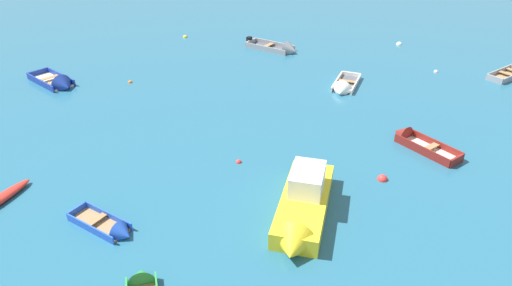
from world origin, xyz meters
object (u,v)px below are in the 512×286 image
object	(u,v)px
motor_launch_yellow_back_row_center	(303,207)
mooring_buoy_between_boats_left	(130,82)
rowboat_deep_blue_near_camera	(59,84)
mooring_buoy_central	(185,37)
rowboat_blue_center	(113,229)
mooring_buoy_near_foreground	(239,162)
rowboat_grey_far_left	(282,49)
rowboat_maroon_far_right	(413,140)
mooring_buoy_between_boats_right	(399,45)
mooring_buoy_outer_edge	(436,72)
mooring_buoy_trailing	(382,180)
rowboat_white_distant_center	(343,89)

from	to	relation	value
motor_launch_yellow_back_row_center	mooring_buoy_between_boats_left	xyz separation A→B (m)	(-13.13, 12.02, -0.57)
rowboat_deep_blue_near_camera	mooring_buoy_central	xyz separation A→B (m)	(4.52, 12.33, -0.20)
rowboat_blue_center	mooring_buoy_between_boats_left	distance (m)	15.55
mooring_buoy_near_foreground	mooring_buoy_central	distance (m)	21.30
rowboat_grey_far_left	mooring_buoy_central	xyz separation A→B (m)	(-8.95, 2.15, -0.21)
rowboat_maroon_far_right	mooring_buoy_between_boats_left	world-z (taller)	rowboat_maroon_far_right
rowboat_deep_blue_near_camera	mooring_buoy_central	size ratio (longest dim) A/B	10.85
motor_launch_yellow_back_row_center	rowboat_deep_blue_near_camera	world-z (taller)	motor_launch_yellow_back_row_center
mooring_buoy_between_boats_left	mooring_buoy_between_boats_right	bearing A→B (deg)	33.46
motor_launch_yellow_back_row_center	mooring_buoy_outer_edge	bearing A→B (deg)	67.22
mooring_buoy_outer_edge	rowboat_maroon_far_right	bearing A→B (deg)	-103.56
mooring_buoy_near_foreground	rowboat_blue_center	bearing A→B (deg)	-121.48
motor_launch_yellow_back_row_center	mooring_buoy_trailing	distance (m)	4.84
rowboat_maroon_far_right	mooring_buoy_trailing	world-z (taller)	rowboat_maroon_far_right
rowboat_white_distant_center	rowboat_deep_blue_near_camera	xyz separation A→B (m)	(-18.60, -3.10, 0.04)
rowboat_white_distant_center	mooring_buoy_between_boats_right	size ratio (longest dim) A/B	8.23
rowboat_white_distant_center	mooring_buoy_outer_edge	distance (m)	8.07
rowboat_maroon_far_right	mooring_buoy_near_foreground	xyz separation A→B (m)	(-8.49, -3.58, -0.20)
motor_launch_yellow_back_row_center	mooring_buoy_central	size ratio (longest dim) A/B	14.52
rowboat_maroon_far_right	mooring_buoy_between_boats_left	distance (m)	18.77
motor_launch_yellow_back_row_center	rowboat_deep_blue_near_camera	bearing A→B (deg)	149.25
mooring_buoy_between_boats_left	mooring_buoy_outer_edge	bearing A→B (deg)	16.70
rowboat_grey_far_left	rowboat_blue_center	bearing A→B (deg)	-97.88
rowboat_grey_far_left	motor_launch_yellow_back_row_center	distance (m)	20.93
mooring_buoy_trailing	rowboat_grey_far_left	bearing A→B (deg)	113.08
rowboat_grey_far_left	motor_launch_yellow_back_row_center	size ratio (longest dim) A/B	0.79
mooring_buoy_central	mooring_buoy_outer_edge	size ratio (longest dim) A/B	1.35
rowboat_grey_far_left	motor_launch_yellow_back_row_center	world-z (taller)	motor_launch_yellow_back_row_center
rowboat_maroon_far_right	rowboat_white_distant_center	size ratio (longest dim) A/B	0.91
mooring_buoy_between_boats_right	mooring_buoy_outer_edge	xyz separation A→B (m)	(2.15, -6.09, 0.00)
mooring_buoy_between_boats_right	mooring_buoy_between_boats_left	xyz separation A→B (m)	(-18.65, -12.33, 0.00)
mooring_buoy_between_boats_left	rowboat_white_distant_center	bearing A→B (deg)	5.77
rowboat_blue_center	rowboat_white_distant_center	xyz separation A→B (m)	(8.30, 15.79, 0.01)
rowboat_white_distant_center	rowboat_deep_blue_near_camera	distance (m)	18.86
rowboat_maroon_far_right	motor_launch_yellow_back_row_center	bearing A→B (deg)	-124.83
rowboat_blue_center	mooring_buoy_between_boats_left	size ratio (longest dim) A/B	10.87
motor_launch_yellow_back_row_center	mooring_buoy_central	xyz separation A→B (m)	(-12.91, 22.70, -0.57)
mooring_buoy_between_boats_right	mooring_buoy_near_foreground	size ratio (longest dim) A/B	1.63
mooring_buoy_between_boats_left	mooring_buoy_central	xyz separation A→B (m)	(0.23, 10.68, 0.00)
mooring_buoy_between_boats_right	mooring_buoy_trailing	bearing A→B (deg)	-96.01
rowboat_maroon_far_right	motor_launch_yellow_back_row_center	world-z (taller)	motor_launch_yellow_back_row_center
mooring_buoy_central	rowboat_grey_far_left	bearing A→B (deg)	-13.52
mooring_buoy_between_boats_left	mooring_buoy_central	world-z (taller)	mooring_buoy_central
mooring_buoy_trailing	rowboat_white_distant_center	bearing A→B (deg)	102.09
rowboat_white_distant_center	mooring_buoy_trailing	bearing A→B (deg)	-77.91
mooring_buoy_trailing	mooring_buoy_outer_edge	distance (m)	15.41
rowboat_maroon_far_right	mooring_buoy_between_boats_right	bearing A→B (deg)	88.26
rowboat_blue_center	motor_launch_yellow_back_row_center	distance (m)	7.50
mooring_buoy_trailing	mooring_buoy_between_boats_right	bearing A→B (deg)	83.99
mooring_buoy_between_boats_right	mooring_buoy_trailing	size ratio (longest dim) A/B	0.97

